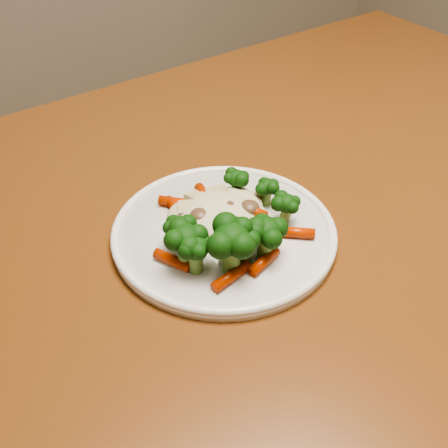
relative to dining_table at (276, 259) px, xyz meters
name	(u,v)px	position (x,y,z in m)	size (l,w,h in m)	color
dining_table	(276,259)	(0.00, 0.00, 0.00)	(1.33, 0.96, 0.75)	brown
plate	(224,234)	(-0.09, -0.02, 0.10)	(0.25, 0.25, 0.01)	white
meal	(225,227)	(-0.10, -0.04, 0.13)	(0.18, 0.17, 0.05)	beige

